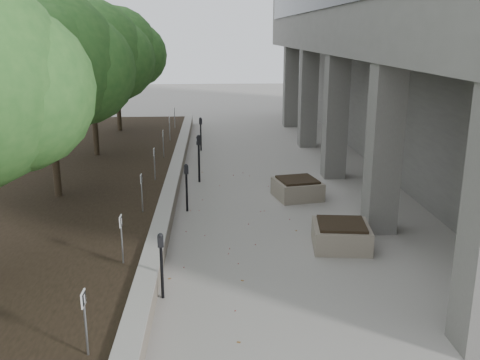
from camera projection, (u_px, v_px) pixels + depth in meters
name	position (u px, v px, depth m)	size (l,w,h in m)	color
retaining_wall	(172.00, 189.00, 15.47)	(0.39, 26.00, 0.50)	gray
planting_bed	(44.00, 192.00, 15.29)	(7.00, 26.00, 0.40)	black
crabapple_tree_3	(49.00, 95.00, 13.58)	(4.60, 4.00, 5.44)	#2B6024
crabapple_tree_4	(91.00, 78.00, 18.39)	(4.60, 4.00, 5.44)	#2B6024
crabapple_tree_5	(116.00, 69.00, 23.20)	(4.60, 4.00, 5.44)	#2B6024
parking_sign_2	(85.00, 324.00, 7.09)	(0.04, 0.22, 0.96)	black
parking_sign_3	(122.00, 240.00, 9.98)	(0.04, 0.22, 0.96)	black
parking_sign_4	(142.00, 193.00, 12.87)	(0.04, 0.22, 0.96)	black
parking_sign_5	(155.00, 164.00, 15.75)	(0.04, 0.22, 0.96)	black
parking_sign_6	(163.00, 144.00, 18.64)	(0.04, 0.22, 0.96)	black
parking_sign_7	(170.00, 129.00, 21.52)	(0.04, 0.22, 0.96)	black
parking_sign_8	(175.00, 118.00, 24.41)	(0.04, 0.22, 0.96)	black
parking_meter_2	(162.00, 266.00, 9.44)	(0.12, 0.09, 1.26)	black
parking_meter_3	(187.00, 188.00, 14.11)	(0.13, 0.09, 1.32)	black
parking_meter_4	(199.00, 159.00, 16.88)	(0.15, 0.11, 1.55)	black
parking_meter_5	(201.00, 134.00, 21.47)	(0.14, 0.10, 1.37)	black
planter_front	(341.00, 235.00, 11.82)	(1.24, 1.24, 0.58)	gray
planter_back	(297.00, 188.00, 15.38)	(1.24, 1.24, 0.58)	gray
berry_scatter	(237.00, 249.00, 11.77)	(3.30, 14.10, 0.02)	maroon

